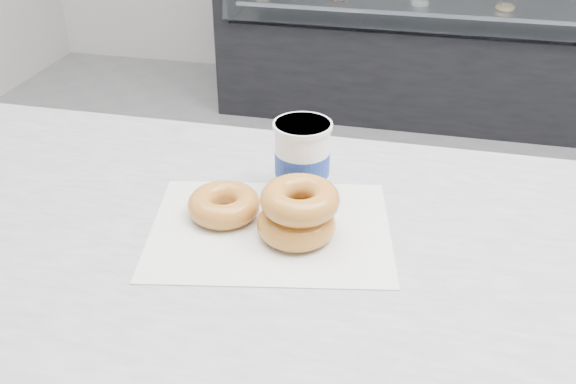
% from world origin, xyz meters
% --- Properties ---
extents(display_case, '(2.40, 0.74, 1.25)m').
position_xyz_m(display_case, '(0.00, 2.12, 0.49)').
color(display_case, black).
rests_on(display_case, ground).
extents(wax_paper, '(0.38, 0.32, 0.00)m').
position_xyz_m(wax_paper, '(-0.31, -0.54, 0.90)').
color(wax_paper, silver).
rests_on(wax_paper, counter).
extents(donut_single, '(0.12, 0.12, 0.04)m').
position_xyz_m(donut_single, '(-0.39, -0.52, 0.92)').
color(donut_single, gold).
rests_on(donut_single, wax_paper).
extents(donut_stack, '(0.16, 0.16, 0.08)m').
position_xyz_m(donut_stack, '(-0.27, -0.55, 0.94)').
color(donut_stack, gold).
rests_on(donut_stack, wax_paper).
extents(coffee_cup, '(0.11, 0.11, 0.12)m').
position_xyz_m(coffee_cup, '(-0.29, -0.43, 0.96)').
color(coffee_cup, white).
rests_on(coffee_cup, counter).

